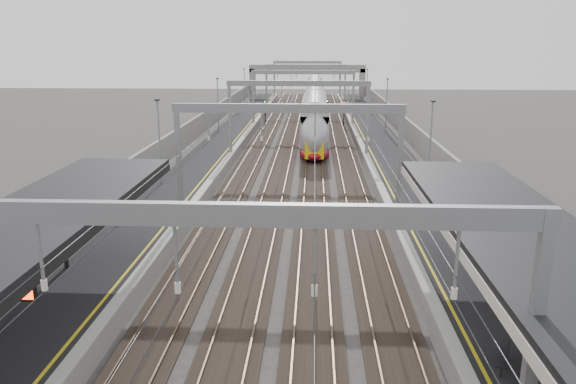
# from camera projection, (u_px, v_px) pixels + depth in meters

# --- Properties ---
(platform_left) EXTENTS (4.00, 120.00, 1.00)m
(platform_left) POSITION_uv_depth(u_px,v_px,m) (218.00, 151.00, 55.44)
(platform_left) COLOR black
(platform_left) RESTS_ON ground
(platform_right) EXTENTS (4.00, 120.00, 1.00)m
(platform_right) POSITION_uv_depth(u_px,v_px,m) (381.00, 153.00, 54.72)
(platform_right) COLOR black
(platform_right) RESTS_ON ground
(tracks) EXTENTS (11.40, 140.00, 0.20)m
(tracks) POSITION_uv_depth(u_px,v_px,m) (299.00, 157.00, 55.20)
(tracks) COLOR black
(tracks) RESTS_ON ground
(overhead_line) EXTENTS (13.00, 140.00, 6.60)m
(overhead_line) POSITION_uv_depth(u_px,v_px,m) (301.00, 89.00, 60.02)
(overhead_line) COLOR gray
(overhead_line) RESTS_ON platform_left
(overbridge) EXTENTS (22.00, 2.20, 6.90)m
(overbridge) POSITION_uv_depth(u_px,v_px,m) (307.00, 73.00, 106.95)
(overbridge) COLOR slate
(overbridge) RESTS_ON ground
(wall_left) EXTENTS (0.30, 120.00, 3.20)m
(wall_left) POSITION_uv_depth(u_px,v_px,m) (186.00, 140.00, 55.31)
(wall_left) COLOR slate
(wall_left) RESTS_ON ground
(wall_right) EXTENTS (0.30, 120.00, 3.20)m
(wall_right) POSITION_uv_depth(u_px,v_px,m) (415.00, 142.00, 54.29)
(wall_right) COLOR slate
(wall_right) RESTS_ON ground
(train) EXTENTS (2.79, 50.84, 4.41)m
(train) POSITION_uv_depth(u_px,v_px,m) (315.00, 111.00, 73.82)
(train) COLOR maroon
(train) RESTS_ON ground
(bench) EXTENTS (0.95, 1.64, 0.82)m
(bench) POSITION_uv_depth(u_px,v_px,m) (506.00, 353.00, 17.47)
(bench) COLOR black
(bench) RESTS_ON platform_right
(signal_green) EXTENTS (0.32, 0.32, 3.48)m
(signal_green) POSITION_uv_depth(u_px,v_px,m) (265.00, 108.00, 75.60)
(signal_green) COLOR black
(signal_green) RESTS_ON ground
(signal_red_near) EXTENTS (0.32, 0.32, 3.48)m
(signal_red_near) POSITION_uv_depth(u_px,v_px,m) (327.00, 107.00, 76.55)
(signal_red_near) COLOR black
(signal_red_near) RESTS_ON ground
(signal_red_far) EXTENTS (0.32, 0.32, 3.48)m
(signal_red_far) POSITION_uv_depth(u_px,v_px,m) (344.00, 109.00, 74.77)
(signal_red_far) COLOR black
(signal_red_far) RESTS_ON ground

